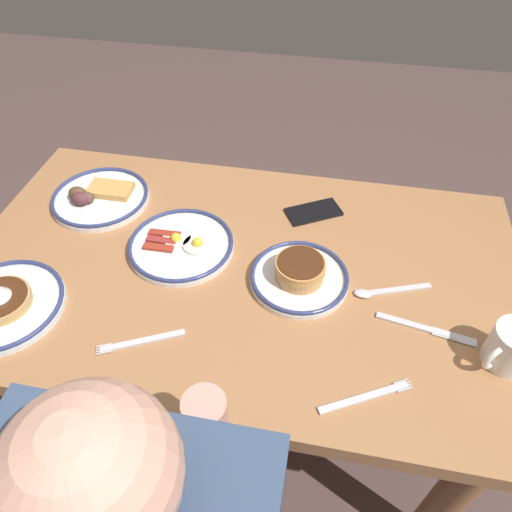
{
  "coord_description": "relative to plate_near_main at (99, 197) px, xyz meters",
  "views": [
    {
      "loc": [
        -0.18,
        0.75,
        1.55
      ],
      "look_at": [
        -0.04,
        -0.01,
        0.76
      ],
      "focal_mm": 32.86,
      "sensor_mm": 36.0,
      "label": 1
    }
  ],
  "objects": [
    {
      "name": "fork_near",
      "position": [
        -0.28,
        0.42,
        -0.01
      ],
      "size": [
        0.17,
        0.09,
        0.01
      ],
      "color": "silver",
      "rests_on": "dining_table"
    },
    {
      "name": "coffee_mug",
      "position": [
        -1.01,
        0.32,
        0.03
      ],
      "size": [
        0.11,
        0.1,
        0.09
      ],
      "color": "white",
      "rests_on": "dining_table"
    },
    {
      "name": "plate_center_pancakes",
      "position": [
        -0.28,
        0.14,
        -0.0
      ],
      "size": [
        0.26,
        0.26,
        0.04
      ],
      "color": "white",
      "rests_on": "dining_table"
    },
    {
      "name": "plate_near_main",
      "position": [
        0.0,
        0.0,
        0.0
      ],
      "size": [
        0.26,
        0.26,
        0.05
      ],
      "color": "white",
      "rests_on": "dining_table"
    },
    {
      "name": "tea_spoon",
      "position": [
        -0.77,
        0.19,
        -0.01
      ],
      "size": [
        0.17,
        0.08,
        0.01
      ],
      "color": "silver",
      "rests_on": "dining_table"
    },
    {
      "name": "ground_plane",
      "position": [
        -0.43,
        0.17,
        -0.74
      ],
      "size": [
        6.0,
        6.0,
        0.0
      ],
      "primitive_type": "plane",
      "color": "brown"
    },
    {
      "name": "dining_table",
      "position": [
        -0.43,
        0.17,
        -0.13
      ],
      "size": [
        1.34,
        0.79,
        0.73
      ],
      "color": "#A77145",
      "rests_on": "ground_plane"
    },
    {
      "name": "cell_phone",
      "position": [
        -0.59,
        -0.06,
        -0.01
      ],
      "size": [
        0.16,
        0.13,
        0.01
      ],
      "primitive_type": "cube",
      "rotation": [
        0.0,
        0.0,
        0.52
      ],
      "color": "black",
      "rests_on": "dining_table"
    },
    {
      "name": "fork_far",
      "position": [
        -0.74,
        0.46,
        -0.01
      ],
      "size": [
        0.18,
        0.11,
        0.01
      ],
      "color": "silver",
      "rests_on": "dining_table"
    },
    {
      "name": "plate_far_companion",
      "position": [
        0.05,
        0.39,
        0.0
      ],
      "size": [
        0.26,
        0.26,
        0.08
      ],
      "color": "white",
      "rests_on": "dining_table"
    },
    {
      "name": "butter_knife",
      "position": [
        -0.86,
        0.27,
        -0.01
      ],
      "size": [
        0.21,
        0.05,
        0.01
      ],
      "color": "silver",
      "rests_on": "dining_table"
    },
    {
      "name": "plate_far_side",
      "position": [
        -0.58,
        0.19,
        0.01
      ],
      "size": [
        0.23,
        0.23,
        0.06
      ],
      "color": "white",
      "rests_on": "dining_table"
    }
  ]
}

